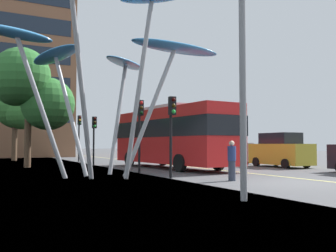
# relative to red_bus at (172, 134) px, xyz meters

# --- Properties ---
(ground) EXTENTS (120.00, 240.00, 0.10)m
(ground) POSITION_rel_red_bus_xyz_m (-0.55, -9.93, -2.15)
(ground) COLOR #4C4C4F
(red_bus) EXTENTS (3.48, 10.95, 3.85)m
(red_bus) POSITION_rel_red_bus_xyz_m (0.00, 0.00, 0.00)
(red_bus) COLOR red
(red_bus) RESTS_ON ground
(leaf_sculpture) EXTENTS (10.85, 8.88, 8.11)m
(leaf_sculpture) POSITION_rel_red_bus_xyz_m (-5.64, -4.08, 3.96)
(leaf_sculpture) COLOR #9EA0A5
(leaf_sculpture) RESTS_ON ground
(traffic_light_kerb_near) EXTENTS (0.28, 0.42, 3.55)m
(traffic_light_kerb_near) POSITION_rel_red_bus_xyz_m (-3.17, -6.23, 0.47)
(traffic_light_kerb_near) COLOR black
(traffic_light_kerb_near) RESTS_ON ground
(traffic_light_kerb_far) EXTENTS (0.28, 0.42, 3.77)m
(traffic_light_kerb_far) POSITION_rel_red_bus_xyz_m (-3.17, -2.60, 0.63)
(traffic_light_kerb_far) COLOR black
(traffic_light_kerb_far) RESTS_ON ground
(traffic_light_island_mid) EXTENTS (0.28, 0.42, 3.39)m
(traffic_light_island_mid) POSITION_rel_red_bus_xyz_m (-3.53, 4.86, 0.36)
(traffic_light_island_mid) COLOR black
(traffic_light_island_mid) RESTS_ON ground
(traffic_light_opposite) EXTENTS (0.28, 0.42, 3.94)m
(traffic_light_opposite) POSITION_rel_red_bus_xyz_m (-2.97, 11.54, 0.74)
(traffic_light_opposite) COLOR black
(traffic_light_opposite) RESTS_ON ground
(car_parked_mid) EXTENTS (1.95, 4.39, 2.22)m
(car_parked_mid) POSITION_rel_red_bus_xyz_m (6.97, -1.96, -1.06)
(car_parked_mid) COLOR gold
(car_parked_mid) RESTS_ON ground
(car_parked_far) EXTENTS (2.01, 4.52, 2.38)m
(car_parked_far) POSITION_rel_red_bus_xyz_m (6.78, 3.84, -0.99)
(car_parked_far) COLOR gray
(car_parked_far) RESTS_ON ground
(car_side_street) EXTENTS (2.09, 4.15, 2.31)m
(car_side_street) POSITION_rel_red_bus_xyz_m (6.97, 9.86, -1.03)
(car_side_street) COLOR gray
(car_side_street) RESTS_ON ground
(car_far_side) EXTENTS (2.05, 4.38, 2.14)m
(car_far_side) POSITION_rel_red_bus_xyz_m (6.95, 15.40, -1.09)
(car_far_side) COLOR silver
(car_far_side) RESTS_ON ground
(street_lamp) EXTENTS (1.63, 0.44, 7.63)m
(street_lamp) POSITION_rel_red_bus_xyz_m (-4.09, -12.89, 2.76)
(street_lamp) COLOR gray
(street_lamp) RESTS_ON ground
(tree_pavement_near) EXTENTS (5.12, 4.78, 7.47)m
(tree_pavement_near) POSITION_rel_red_bus_xyz_m (-7.82, 4.58, 3.01)
(tree_pavement_near) COLOR brown
(tree_pavement_near) RESTS_ON ground
(tree_pavement_far) EXTENTS (4.29, 4.35, 7.02)m
(tree_pavement_far) POSITION_rel_red_bus_xyz_m (-7.26, 16.65, 2.81)
(tree_pavement_far) COLOR brown
(tree_pavement_far) RESTS_ON ground
(pedestrian) EXTENTS (0.34, 0.34, 1.63)m
(pedestrian) POSITION_rel_red_bus_xyz_m (-1.46, -8.25, -1.29)
(pedestrian) COLOR #2D3342
(pedestrian) RESTS_ON ground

